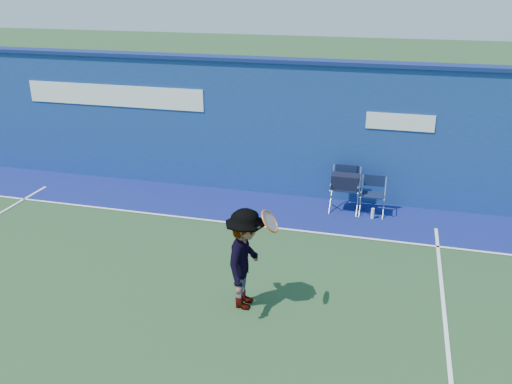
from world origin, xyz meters
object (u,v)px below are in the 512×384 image
(water_bottle, at_px, (373,214))
(directors_chair_left, at_px, (345,193))
(tennis_player, at_px, (245,259))
(directors_chair_right, at_px, (372,203))

(water_bottle, bearing_deg, directors_chair_left, 156.33)
(directors_chair_left, relative_size, water_bottle, 4.24)
(tennis_player, bearing_deg, directors_chair_right, 67.47)
(water_bottle, xyz_separation_m, tennis_player, (-1.69, -3.76, 0.69))
(directors_chair_right, distance_m, tennis_player, 4.35)
(directors_chair_left, height_order, water_bottle, directors_chair_left)
(directors_chair_left, relative_size, tennis_player, 0.58)
(directors_chair_left, xyz_separation_m, directors_chair_right, (0.59, -0.04, -0.16))
(directors_chair_right, xyz_separation_m, water_bottle, (0.04, -0.23, -0.14))
(directors_chair_right, bearing_deg, water_bottle, -81.07)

